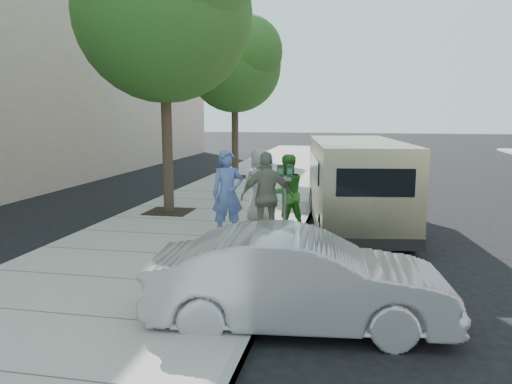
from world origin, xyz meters
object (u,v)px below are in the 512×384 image
parking_meter (285,186)px  tree_near (165,6)px  sedan (299,280)px  person_gray_shirt (260,185)px  van (355,182)px  person_striped_polo (267,197)px  person_green_shirt (287,193)px  tree_far (236,61)px  person_officer (228,194)px

parking_meter → tree_near: bearing=137.8°
tree_near → sedan: (4.25, -6.35, -4.89)m
person_gray_shirt → tree_near: bearing=-43.8°
person_gray_shirt → van: bearing=162.0°
person_striped_polo → van: bearing=-144.3°
tree_near → person_green_shirt: 5.87m
sedan → tree_far: bearing=10.5°
van → person_striped_polo: size_ratio=3.20×
sedan → person_gray_shirt: size_ratio=2.19×
person_officer → parking_meter: bearing=-29.5°
tree_far → person_officer: 10.90m
person_officer → person_striped_polo: size_ratio=1.00×
tree_far → person_officer: tree_far is taller
person_striped_polo → sedan: bearing=90.7°
parking_meter → person_striped_polo: 0.44m
person_gray_shirt → sedan: bearing=78.1°
sedan → person_striped_polo: 3.97m
tree_near → person_officer: 5.52m
parking_meter → person_green_shirt: (-0.09, 0.91, -0.29)m
sedan → person_officer: bearing=20.4°
person_officer → person_gray_shirt: person_officer is taller
person_officer → person_gray_shirt: size_ratio=1.04×
person_officer → tree_far: bearing=78.2°
parking_meter → person_striped_polo: size_ratio=0.86×
tree_far → person_green_shirt: (3.41, -9.18, -3.85)m
parking_meter → person_gray_shirt: size_ratio=0.89×
van → person_gray_shirt: (-2.30, -0.41, -0.09)m
person_gray_shirt → person_striped_polo: person_striped_polo is taller
tree_near → person_striped_polo: bearing=-39.3°
person_officer → person_green_shirt: 1.42m
sedan → person_striped_polo: size_ratio=2.11×
person_officer → person_green_shirt: size_ratio=1.08×
person_green_shirt → person_striped_polo: person_striped_polo is taller
tree_near → van: tree_near is taller
person_green_shirt → tree_near: bearing=-54.2°
tree_far → person_green_shirt: bearing=-69.6°
tree_near → person_gray_shirt: size_ratio=4.14×
tree_near → tree_far: tree_near is taller
sedan → person_officer: size_ratio=2.10×
tree_far → van: 10.06m
parking_meter → person_officer: 1.29m
parking_meter → sedan: bearing=-85.9°
sedan → person_gray_shirt: bearing=9.8°
van → person_gray_shirt: van is taller
tree_far → sedan: bearing=-73.0°
person_officer → person_gray_shirt: (0.38, 1.64, -0.04)m
van → person_officer: size_ratio=3.19×
person_officer → person_gray_shirt: 1.68m
person_green_shirt → parking_meter: bearing=66.4°
van → person_striped_polo: (-1.79, -2.24, -0.05)m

